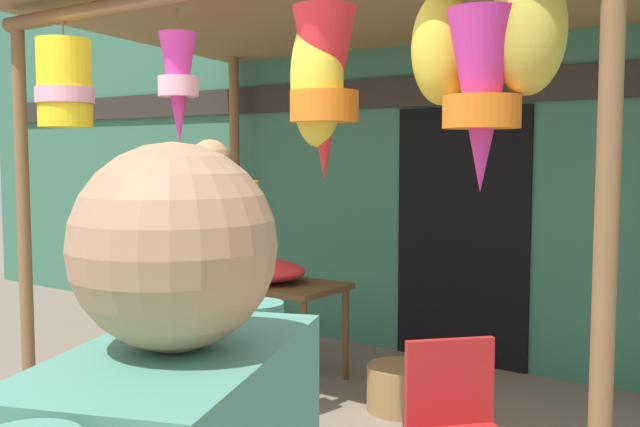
% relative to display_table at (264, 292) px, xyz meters
% --- Properties ---
extents(shop_facade, '(11.94, 0.29, 3.45)m').
position_rel_display_table_xyz_m(shop_facade, '(0.59, 1.28, 1.10)').
color(shop_facade, '#387056').
rests_on(shop_facade, ground_plane).
extents(market_stall_canopy, '(4.36, 2.66, 2.77)m').
position_rel_display_table_xyz_m(market_stall_canopy, '(0.87, -0.34, 1.82)').
color(market_stall_canopy, brown).
rests_on(market_stall_canopy, ground_plane).
extents(display_table, '(1.21, 0.61, 0.71)m').
position_rel_display_table_xyz_m(display_table, '(0.00, 0.00, 0.00)').
color(display_table, brown).
rests_on(display_table, ground_plane).
extents(flower_heap_on_table, '(0.83, 0.58, 0.16)m').
position_rel_display_table_xyz_m(flower_heap_on_table, '(-0.04, -0.05, 0.17)').
color(flower_heap_on_table, red).
rests_on(flower_heap_on_table, display_table).
extents(folding_chair, '(0.57, 0.57, 0.84)m').
position_rel_display_table_xyz_m(folding_chair, '(2.15, -1.29, -0.12)').
color(folding_chair, '#AD1E1E').
rests_on(folding_chair, ground_plane).
extents(wicker_basket_by_table, '(0.44, 0.44, 0.29)m').
position_rel_display_table_xyz_m(wicker_basket_by_table, '(1.20, -0.07, -0.48)').
color(wicker_basket_by_table, olive).
rests_on(wicker_basket_by_table, ground_plane).
extents(vendor_in_orange, '(0.36, 0.56, 1.72)m').
position_rel_display_table_xyz_m(vendor_in_orange, '(0.56, -1.13, 0.40)').
color(vendor_in_orange, silver).
rests_on(vendor_in_orange, ground_plane).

